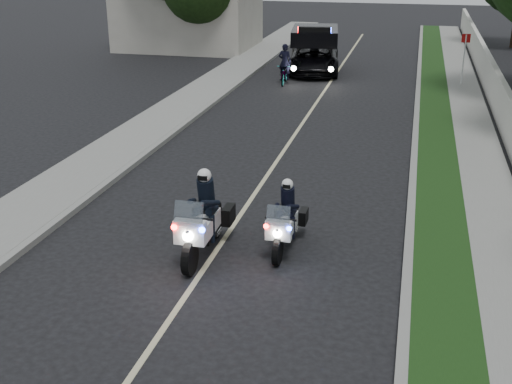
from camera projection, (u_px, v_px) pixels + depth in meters
ground at (227, 235)px, 14.93m from camera, size 120.00×120.00×0.00m
curb_right at (416, 129)px, 23.03m from camera, size 0.20×60.00×0.15m
grass_verge at (436, 130)px, 22.87m from camera, size 1.20×60.00×0.16m
sidewalk_right at (474, 133)px, 22.58m from camera, size 1.40×60.00×0.16m
property_wall at (507, 116)px, 22.12m from camera, size 0.22×60.00×1.50m
curb_left at (197, 115)px, 24.86m from camera, size 0.20×60.00×0.15m
sidewalk_left at (170, 113)px, 25.10m from camera, size 2.00×60.00×0.16m
lane_marking at (302, 124)px, 23.97m from camera, size 0.12×50.00×0.01m
police_moto_left at (204, 253)px, 14.08m from camera, size 0.81×2.25×1.90m
police_moto_right at (285, 248)px, 14.33m from camera, size 0.67×1.87×1.59m
police_suv at (314, 72)px, 33.24m from camera, size 3.13×5.58×2.58m
bicycle at (284, 84)px, 30.57m from camera, size 0.76×1.83×0.93m
cyclist at (284, 84)px, 30.57m from camera, size 0.63×0.44×1.68m
sign_post at (460, 87)px, 29.88m from camera, size 0.42×0.42×2.50m
tree_right_e at (512, 47)px, 40.90m from camera, size 5.65×5.65×9.07m
tree_left_near at (203, 54)px, 38.40m from camera, size 5.04×5.04×7.81m
tree_left_far at (184, 52)px, 39.35m from camera, size 7.99×7.99×12.68m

